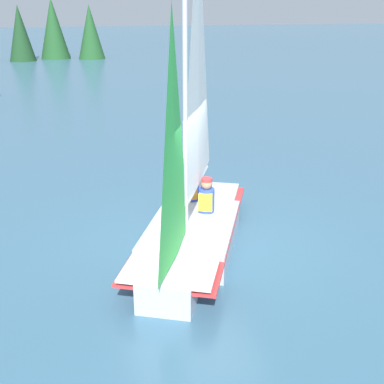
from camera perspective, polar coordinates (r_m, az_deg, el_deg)
ground_plane at (r=9.00m, az=0.00°, el=-6.51°), size 260.00×260.00×0.00m
sailboat_main at (r=8.68m, az=0.04°, el=-1.66°), size 3.39×4.61×5.87m
sailor_helm at (r=9.22m, az=1.72°, el=-1.50°), size 0.41×0.42×1.16m
sailor_crew at (r=9.79m, az=-0.03°, el=-0.11°), size 0.41×0.42×1.16m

